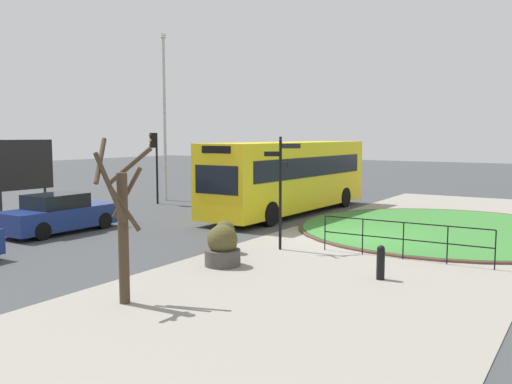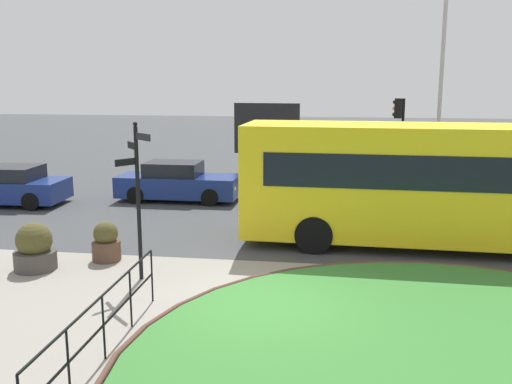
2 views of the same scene
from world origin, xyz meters
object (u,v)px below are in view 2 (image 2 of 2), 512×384
(bus_yellow, at_px, (451,183))
(billboard_left, at_px, (267,130))
(car_far_lane, at_px, (178,183))
(lamppost_tall, at_px, (442,70))
(traffic_light_near, at_px, (399,124))
(planter_kerbside, at_px, (35,249))
(signpost_directional, at_px, (137,190))
(car_near_lane, at_px, (10,187))
(planter_near_signpost, at_px, (106,243))

(bus_yellow, relative_size, billboard_left, 3.26)
(car_far_lane, distance_m, lamppost_tall, 11.37)
(traffic_light_near, distance_m, lamppost_tall, 2.75)
(planter_kerbside, bearing_deg, traffic_light_near, 49.53)
(lamppost_tall, bearing_deg, traffic_light_near, -157.27)
(traffic_light_near, bearing_deg, bus_yellow, 110.56)
(signpost_directional, bearing_deg, planter_kerbside, 173.41)
(traffic_light_near, xyz_separation_m, billboard_left, (-5.70, 3.08, -0.57))
(bus_yellow, xyz_separation_m, lamppost_tall, (0.99, 8.44, 3.10))
(car_near_lane, bearing_deg, lamppost_tall, -164.52)
(signpost_directional, bearing_deg, bus_yellow, 26.49)
(car_near_lane, relative_size, planter_near_signpost, 4.00)
(billboard_left, height_order, planter_kerbside, billboard_left)
(billboard_left, xyz_separation_m, planter_kerbside, (-3.79, -14.20, -1.66))
(signpost_directional, distance_m, car_far_lane, 8.87)
(billboard_left, bearing_deg, lamppost_tall, -13.53)
(traffic_light_near, height_order, planter_kerbside, traffic_light_near)
(signpost_directional, relative_size, traffic_light_near, 0.96)
(signpost_directional, distance_m, traffic_light_near, 13.30)
(car_far_lane, distance_m, traffic_light_near, 9.05)
(planter_kerbside, bearing_deg, signpost_directional, -6.59)
(car_near_lane, xyz_separation_m, planter_near_signpost, (6.11, -5.83, -0.19))
(traffic_light_near, bearing_deg, planter_near_signpost, 67.58)
(car_far_lane, xyz_separation_m, planter_near_signpost, (0.26, -7.39, -0.21))
(lamppost_tall, bearing_deg, billboard_left, 161.86)
(signpost_directional, xyz_separation_m, car_far_lane, (-1.59, 8.62, -1.41))
(car_far_lane, relative_size, traffic_light_near, 1.21)
(bus_yellow, xyz_separation_m, planter_near_signpost, (-8.71, -2.46, -1.31))
(planter_near_signpost, height_order, planter_kerbside, planter_kerbside)
(bus_yellow, relative_size, traffic_light_near, 2.97)
(lamppost_tall, relative_size, planter_near_signpost, 8.97)
(traffic_light_near, bearing_deg, signpost_directional, 75.37)
(traffic_light_near, bearing_deg, lamppost_tall, -141.35)
(car_near_lane, height_order, traffic_light_near, traffic_light_near)
(bus_yellow, distance_m, billboard_left, 12.56)
(car_far_lane, xyz_separation_m, lamppost_tall, (9.96, 3.51, 4.20))
(planter_near_signpost, bearing_deg, billboard_left, 79.84)
(car_near_lane, height_order, planter_kerbside, car_near_lane)
(signpost_directional, xyz_separation_m, planter_near_signpost, (-1.33, 1.22, -1.62))
(signpost_directional, distance_m, planter_near_signpost, 2.43)
(planter_kerbside, bearing_deg, car_near_lane, 124.90)
(car_near_lane, xyz_separation_m, traffic_light_near, (14.19, 4.38, 2.10))
(planter_near_signpost, bearing_deg, planter_kerbside, -147.25)
(lamppost_tall, height_order, billboard_left, lamppost_tall)
(bus_yellow, bearing_deg, signpost_directional, 28.20)
(car_far_lane, bearing_deg, bus_yellow, -28.43)
(billboard_left, bearing_deg, planter_near_signpost, -95.55)
(billboard_left, distance_m, planter_near_signpost, 13.62)
(lamppost_tall, bearing_deg, car_near_lane, -162.25)
(car_near_lane, xyz_separation_m, lamppost_tall, (15.81, 5.06, 4.22))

